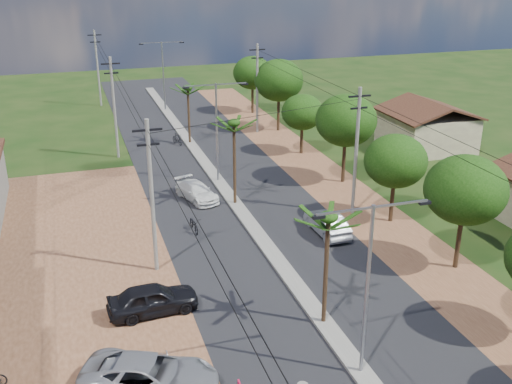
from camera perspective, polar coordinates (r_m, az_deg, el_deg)
ground at (r=27.65m, az=9.91°, el=-16.69°), size 160.00×160.00×0.00m
road at (r=39.46m, az=-0.02°, el=-3.89°), size 12.00×110.00×0.04m
median at (r=42.04m, az=-1.26°, el=-2.13°), size 1.00×90.00×0.18m
dirt_lot_west at (r=32.11m, az=-22.81°, el=-12.24°), size 18.00×46.00×0.04m
dirt_shoulder_east at (r=42.59m, az=10.95°, el=-2.33°), size 5.00×90.00×0.03m
house_east_far at (r=58.57m, az=15.98°, el=6.30°), size 7.60×7.50×4.60m
tree_east_c at (r=35.24m, az=19.33°, el=0.19°), size 4.60×4.60×6.83m
tree_east_d at (r=40.68m, az=13.15°, el=2.88°), size 4.20×4.20×6.13m
tree_east_e at (r=47.28m, az=8.57°, el=6.76°), size 4.80×4.80×7.14m
tree_east_f at (r=54.49m, az=4.44°, el=7.59°), size 3.80×3.80×5.52m
tree_east_g at (r=61.70m, az=2.19°, el=10.58°), size 5.00×5.00×7.38m
tree_east_h at (r=69.17m, az=-0.34°, el=11.28°), size 4.40×4.40×6.52m
palm_median_near at (r=27.84m, az=6.90°, el=-2.87°), size 2.00×2.00×6.15m
palm_median_mid at (r=41.92m, az=-2.11°, el=6.22°), size 2.00×2.00×6.55m
palm_median_far at (r=57.22m, az=-6.52°, el=9.60°), size 2.00×2.00×5.85m
streetlight_near at (r=25.00m, az=10.61°, el=-8.03°), size 5.10×0.18×8.00m
streetlight_mid at (r=46.88m, az=-3.76°, el=6.44°), size 5.10×0.18×8.00m
streetlight_far at (r=70.85m, az=-8.84°, el=11.40°), size 5.10×0.18×8.00m
utility_pole_w_b at (r=33.49m, az=-9.91°, el=-0.18°), size 1.60×0.24×9.00m
utility_pole_w_c at (r=54.47m, az=-13.36°, el=8.01°), size 1.60×0.24×9.00m
utility_pole_w_d at (r=75.05m, az=-14.86°, el=11.48°), size 1.60×0.24×9.00m
utility_pole_e_b at (r=41.32m, az=9.54°, el=4.05°), size 1.60×0.24×9.00m
utility_pole_e_c at (r=61.06m, az=0.12°, el=10.01°), size 1.60×0.24×9.00m
car_silver_mid at (r=39.31m, az=6.78°, el=-3.04°), size 1.63×4.38×1.43m
car_white_far at (r=44.70m, az=-5.68°, el=0.01°), size 3.03×4.75×1.28m
car_parked_silver at (r=26.20m, az=-10.07°, el=-16.97°), size 6.28×4.85×1.59m
car_parked_dark at (r=31.21m, az=-9.79°, el=-10.06°), size 4.68×2.13×1.56m
moto_rider_west_a at (r=39.68m, az=-5.91°, el=-3.10°), size 0.76×1.94×1.00m
moto_rider_west_b at (r=58.30m, az=-7.52°, el=5.00°), size 1.04×1.87×1.08m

